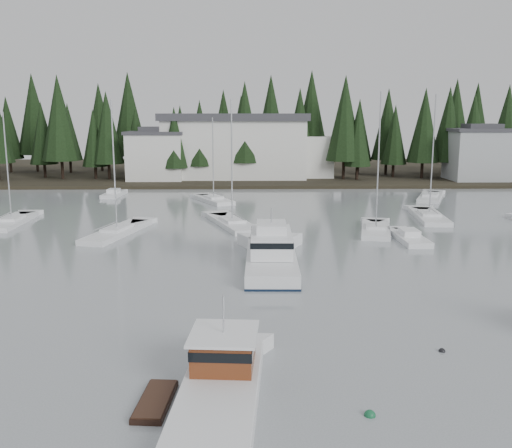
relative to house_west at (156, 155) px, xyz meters
The scene contains 18 objects.
far_shore_land 25.88m from the house_west, 45.00° to the left, with size 240.00×54.00×1.00m, color black.
conifer_treeline 19.87m from the house_west, 21.25° to the left, with size 200.00×22.00×20.00m, color black, non-canonical shape.
house_west is the anchor object (origin of this frame).
house_east_a 54.01m from the house_west, ahead, with size 10.60×8.48×9.25m.
harbor_inn 15.45m from the house_west, 12.52° to the left, with size 29.50×11.50×10.90m.
lobster_boat_brown 75.95m from the house_west, 79.41° to the right, with size 5.08×9.27×4.48m.
cabin_cruiser_center 56.99m from the house_west, 72.68° to the right, with size 3.99×11.94×5.09m.
sailboat_0 42.60m from the house_west, 86.26° to the right, with size 5.02×11.01×13.18m.
sailboat_3 44.76m from the house_west, 26.07° to the right, with size 6.16×9.98×11.60m.
sailboat_4 50.16m from the house_west, 56.44° to the right, with size 4.33×8.82×13.88m.
sailboat_5 40.63m from the house_west, 70.28° to the right, with size 5.98×10.70×13.33m.
sailboat_6 49.41m from the house_west, 44.50° to the right, with size 3.92×10.15×13.92m.
sailboat_8 24.63m from the house_west, 63.52° to the right, with size 5.92×8.45×11.40m.
sailboat_10 38.21m from the house_west, 104.38° to the right, with size 2.91×9.73×12.05m.
runabout_1 54.44m from the house_west, 56.66° to the right, with size 2.38×6.98×1.42m.
runabout_3 17.21m from the house_west, 102.15° to the right, with size 2.52×6.06×1.42m.
mooring_buoy_green 78.49m from the house_west, 75.41° to the right, with size 0.45×0.45×0.45m, color #145933.
mooring_buoy_dark 74.26m from the house_west, 70.71° to the right, with size 0.33×0.33×0.33m, color black.
Camera 1 is at (-2.90, -16.54, 11.19)m, focal length 40.00 mm.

